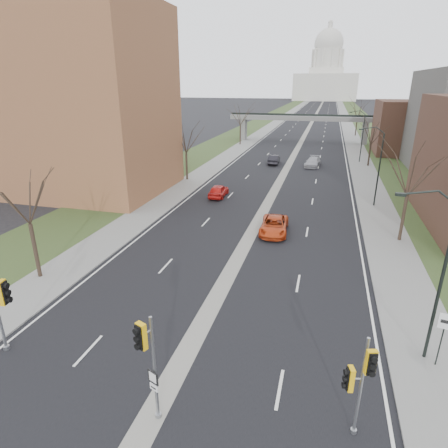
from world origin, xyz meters
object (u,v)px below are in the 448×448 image
at_px(speed_limit_sign, 444,330).
at_px(car_right_mid, 313,162).
at_px(car_left_far, 274,159).
at_px(signal_pole_median, 148,354).
at_px(car_right_near, 274,225).
at_px(car_left_near, 219,191).
at_px(signal_pole_right, 360,376).

distance_m(speed_limit_sign, car_right_mid, 47.41).
distance_m(car_left_far, car_right_mid, 6.58).
bearing_deg(car_right_mid, signal_pole_median, -87.15).
xyz_separation_m(signal_pole_median, car_right_near, (1.82, 22.11, -2.72)).
height_order(signal_pole_median, car_left_far, signal_pole_median).
relative_size(car_left_near, car_left_far, 0.94).
xyz_separation_m(car_right_near, car_right_mid, (2.01, 31.18, 0.04)).
relative_size(speed_limit_sign, car_left_near, 0.65).
distance_m(car_left_near, car_right_mid, 23.52).
relative_size(speed_limit_sign, car_right_mid, 0.55).
bearing_deg(car_right_near, signal_pole_right, -76.94).
xyz_separation_m(car_left_far, car_right_near, (4.55, -31.69, -0.05)).
height_order(signal_pole_median, speed_limit_sign, signal_pole_median).
bearing_deg(speed_limit_sign, signal_pole_median, -140.32).
height_order(signal_pole_median, car_right_near, signal_pole_median).
relative_size(signal_pole_right, speed_limit_sign, 1.57).
bearing_deg(signal_pole_right, car_right_mid, 78.43).
bearing_deg(car_left_near, signal_pole_right, 113.47).
distance_m(signal_pole_median, signal_pole_right, 7.98).
xyz_separation_m(signal_pole_right, car_left_near, (-14.30, 30.72, -2.23)).
distance_m(speed_limit_sign, car_left_near, 31.55).
relative_size(speed_limit_sign, car_right_near, 0.55).
bearing_deg(car_right_mid, speed_limit_sign, -73.08).
height_order(signal_pole_median, car_left_near, signal_pole_median).
height_order(speed_limit_sign, car_right_mid, speed_limit_sign).
bearing_deg(car_right_near, speed_limit_sign, -59.80).
bearing_deg(speed_limit_sign, car_left_near, 136.78).
relative_size(car_left_far, car_right_mid, 0.89).
bearing_deg(signal_pole_median, speed_limit_sign, 51.17).
distance_m(car_right_near, car_right_mid, 31.25).
distance_m(signal_pole_right, car_left_near, 33.96).
bearing_deg(car_right_mid, car_left_near, -108.99).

